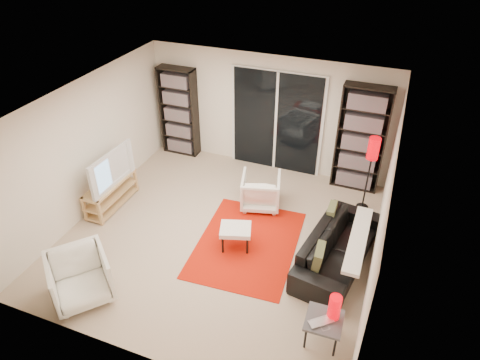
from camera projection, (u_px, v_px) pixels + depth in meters
name	position (u px, v px, depth m)	size (l,w,h in m)	color
floor	(220.00, 234.00, 7.36)	(5.00, 5.00, 0.00)	beige
wall_back	(268.00, 113.00, 8.63)	(5.00, 0.02, 2.40)	white
wall_front	(128.00, 291.00, 4.75)	(5.00, 0.02, 2.40)	white
wall_left	(87.00, 148.00, 7.45)	(0.02, 5.00, 2.40)	white
wall_right	(383.00, 212.00, 5.94)	(0.02, 5.00, 2.40)	white
ceiling	(216.00, 105.00, 6.03)	(5.00, 5.00, 0.02)	white
sliding_door	(276.00, 122.00, 8.63)	(1.92, 0.08, 2.16)	white
bookshelf_left	(179.00, 112.00, 9.21)	(0.80, 0.30, 1.95)	black
bookshelf_right	(361.00, 139.00, 8.02)	(0.90, 0.30, 2.10)	black
tv_stand	(111.00, 193.00, 7.92)	(0.39, 1.21, 0.50)	#E5C173
tv	(107.00, 168.00, 7.60)	(1.15, 0.15, 0.66)	black
rug	(247.00, 243.00, 7.16)	(1.60, 2.16, 0.01)	red
sofa	(338.00, 247.00, 6.65)	(2.05, 0.80, 0.60)	black
armchair_back	(261.00, 191.00, 7.88)	(0.69, 0.71, 0.65)	white
armchair_front	(80.00, 278.00, 6.03)	(0.79, 0.81, 0.74)	white
ottoman	(236.00, 230.00, 6.92)	(0.60, 0.54, 0.40)	white
side_table	(324.00, 322.00, 5.42)	(0.48, 0.48, 0.40)	#4C4C50
laptop	(323.00, 325.00, 5.32)	(0.32, 0.21, 0.03)	silver
table_lamp	(335.00, 307.00, 5.34)	(0.16, 0.16, 0.35)	#E00009
floor_lamp	(372.00, 155.00, 7.37)	(0.22, 0.22, 1.47)	black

